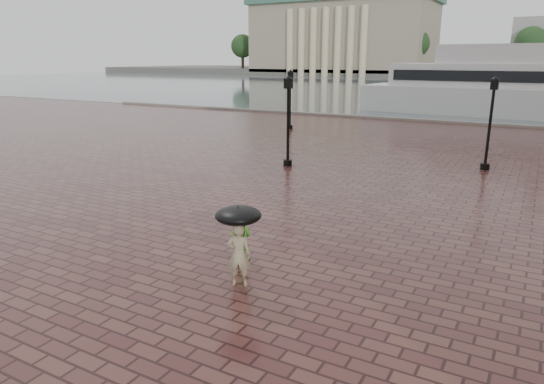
{
  "coord_description": "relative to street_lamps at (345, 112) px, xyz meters",
  "views": [
    {
      "loc": [
        5.19,
        -11.78,
        5.34
      ],
      "look_at": [
        -1.74,
        0.69,
        1.4
      ],
      "focal_mm": 32.0,
      "sensor_mm": 36.0,
      "label": 1
    }
  ],
  "objects": [
    {
      "name": "quay_edge",
      "position": [
        5.0,
        16.67,
        -2.33
      ],
      "size": [
        80.0,
        0.6,
        0.3
      ],
      "primitive_type": "cube",
      "color": "slate",
      "rests_on": "ground"
    },
    {
      "name": "far_trees",
      "position": [
        5.0,
        122.67,
        7.09
      ],
      "size": [
        188.0,
        8.0,
        13.5
      ],
      "color": "#2D2119",
      "rests_on": "ground"
    },
    {
      "name": "ferry_near",
      "position": [
        7.2,
        24.95,
        0.4
      ],
      "size": [
        27.98,
        8.3,
        9.06
      ],
      "rotation": [
        0.0,
        0.0,
        -0.06
      ],
      "color": "silver",
      "rests_on": "ground"
    },
    {
      "name": "child_pedestrian",
      "position": [
        3.35,
        -16.58,
        -1.69
      ],
      "size": [
        0.65,
        0.52,
        1.27
      ],
      "primitive_type": "imported",
      "rotation": [
        0.0,
        0.0,
        3.06
      ],
      "color": "#379A1C",
      "rests_on": "ground"
    },
    {
      "name": "harbour_water",
      "position": [
        5.0,
        76.67,
        -2.33
      ],
      "size": [
        240.0,
        240.0,
        0.0
      ],
      "primitive_type": "plane",
      "color": "#465055",
      "rests_on": "ground"
    },
    {
      "name": "far_shore",
      "position": [
        5.0,
        144.67,
        -1.33
      ],
      "size": [
        300.0,
        60.0,
        2.0
      ],
      "primitive_type": "cube",
      "color": "#4C4C47",
      "rests_on": "ground"
    },
    {
      "name": "umbrella",
      "position": [
        4.25,
        -18.07,
        -0.54
      ],
      "size": [
        1.1,
        1.1,
        1.11
      ],
      "color": "black",
      "rests_on": "ground"
    },
    {
      "name": "ground",
      "position": [
        5.0,
        -15.33,
        -2.33
      ],
      "size": [
        300.0,
        300.0,
        0.0
      ],
      "primitive_type": "plane",
      "color": "#3C1C1B",
      "rests_on": "ground"
    },
    {
      "name": "adult_pedestrian",
      "position": [
        4.25,
        -18.07,
        -1.53
      ],
      "size": [
        0.67,
        0.56,
        1.58
      ],
      "primitive_type": "imported",
      "rotation": [
        0.0,
        0.0,
        3.5
      ],
      "color": "tan",
      "rests_on": "ground"
    },
    {
      "name": "museum",
      "position": [
        -50.0,
        129.28,
        11.58
      ],
      "size": [
        57.0,
        32.5,
        26.0
      ],
      "color": "gray",
      "rests_on": "ground"
    },
    {
      "name": "street_lamps",
      "position": [
        0.0,
        0.0,
        0.0
      ],
      "size": [
        15.44,
        12.44,
        4.4
      ],
      "color": "black",
      "rests_on": "ground"
    }
  ]
}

